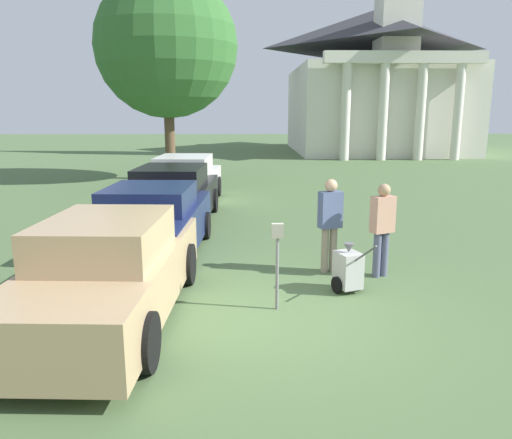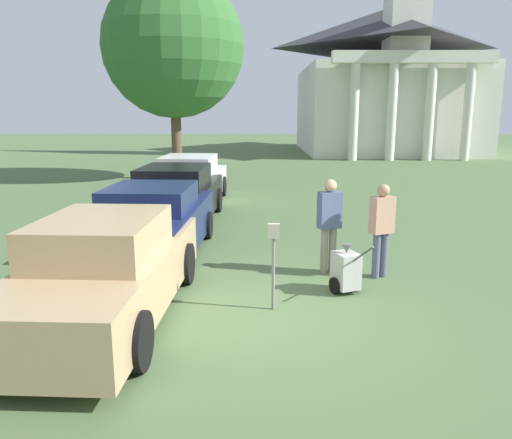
% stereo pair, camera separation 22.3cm
% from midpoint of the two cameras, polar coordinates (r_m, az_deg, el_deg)
% --- Properties ---
extents(ground_plane, '(120.00, 120.00, 0.00)m').
position_cam_midpoint_polar(ground_plane, '(7.58, 2.81, -10.96)').
color(ground_plane, '#4C663D').
extents(parked_car_tan, '(2.08, 4.97, 1.55)m').
position_cam_midpoint_polar(parked_car_tan, '(7.55, -15.63, -5.68)').
color(parked_car_tan, tan).
rests_on(parked_car_tan, ground_plane).
extents(parked_car_navy, '(2.20, 4.74, 1.50)m').
position_cam_midpoint_polar(parked_car_navy, '(10.63, -10.91, -0.36)').
color(parked_car_navy, '#19234C').
rests_on(parked_car_navy, ground_plane).
extents(parked_car_black, '(2.22, 5.25, 1.57)m').
position_cam_midpoint_polar(parked_car_black, '(13.58, -8.50, 2.58)').
color(parked_car_black, black).
rests_on(parked_car_black, ground_plane).
extents(parked_car_white, '(2.15, 5.31, 1.59)m').
position_cam_midpoint_polar(parked_car_white, '(16.40, -7.01, 4.29)').
color(parked_car_white, silver).
rests_on(parked_car_white, ground_plane).
extents(parking_meter, '(0.18, 0.09, 1.35)m').
position_cam_midpoint_polar(parking_meter, '(7.51, 3.03, -3.53)').
color(parking_meter, slate).
rests_on(parking_meter, ground_plane).
extents(person_worker, '(0.47, 0.34, 1.77)m').
position_cam_midpoint_polar(person_worker, '(9.37, 9.23, -0.04)').
color(person_worker, gray).
rests_on(person_worker, ground_plane).
extents(person_supervisor, '(0.47, 0.37, 1.73)m').
position_cam_midpoint_polar(person_supervisor, '(9.27, 15.01, -0.62)').
color(person_supervisor, '#515670').
rests_on(person_supervisor, ground_plane).
extents(equipment_cart, '(0.55, 0.99, 1.00)m').
position_cam_midpoint_polar(equipment_cart, '(8.53, 11.14, -5.72)').
color(equipment_cart, '#B2B2AD').
rests_on(equipment_cart, ground_plane).
extents(church, '(11.74, 14.47, 22.46)m').
position_cam_midpoint_polar(church, '(39.05, 14.82, 15.61)').
color(church, silver).
rests_on(church, ground_plane).
extents(shade_tree, '(6.02, 6.02, 8.69)m').
position_cam_midpoint_polar(shade_tree, '(22.64, -8.93, 18.95)').
color(shade_tree, brown).
rests_on(shade_tree, ground_plane).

